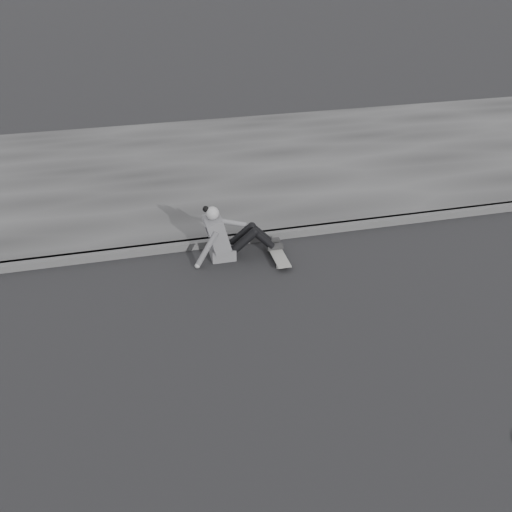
{
  "coord_description": "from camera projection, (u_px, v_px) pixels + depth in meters",
  "views": [
    {
      "loc": [
        -2.6,
        -5.13,
        4.46
      ],
      "look_at": [
        -1.01,
        1.29,
        0.5
      ],
      "focal_mm": 40.0,
      "sensor_mm": 36.0,
      "label": 1
    }
  ],
  "objects": [
    {
      "name": "sidewalk",
      "position": [
        253.0,
        164.0,
        11.73
      ],
      "size": [
        24.0,
        6.0,
        0.12
      ],
      "primitive_type": "cube",
      "color": "#353535",
      "rests_on": "ground"
    },
    {
      "name": "seated_woman",
      "position": [
        226.0,
        236.0,
        8.48
      ],
      "size": [
        1.38,
        0.46,
        0.88
      ],
      "color": "#565659",
      "rests_on": "ground"
    },
    {
      "name": "curb",
      "position": [
        297.0,
        232.0,
        9.22
      ],
      "size": [
        24.0,
        0.16,
        0.12
      ],
      "primitive_type": "cube",
      "color": "#444444",
      "rests_on": "ground"
    },
    {
      "name": "ground",
      "position": [
        359.0,
        332.0,
        7.1
      ],
      "size": [
        80.0,
        80.0,
        0.0
      ],
      "primitive_type": "plane",
      "color": "black",
      "rests_on": "ground"
    },
    {
      "name": "skateboard",
      "position": [
        278.0,
        255.0,
        8.57
      ],
      "size": [
        0.2,
        0.78,
        0.09
      ],
      "color": "#9D9D98",
      "rests_on": "ground"
    }
  ]
}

